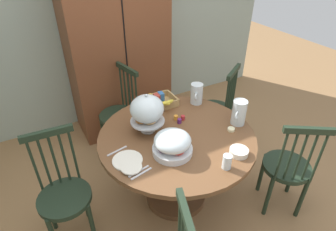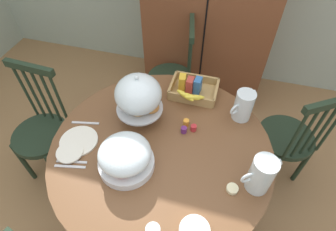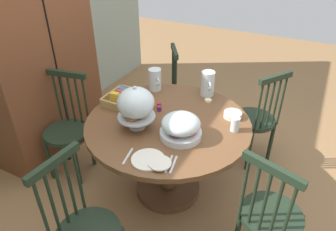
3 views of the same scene
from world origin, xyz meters
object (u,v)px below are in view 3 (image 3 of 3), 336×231
at_px(windsor_chair_far_side, 269,218).
at_px(milk_pitcher, 208,85).
at_px(wooden_armoire, 33,58).
at_px(dining_table, 168,141).
at_px(drinking_glass, 235,124).
at_px(pastry_stand_with_dome, 136,104).
at_px(windsor_chair_near_window, 162,96).
at_px(windsor_chair_by_cabinet, 68,131).
at_px(windsor_chair_host_seat, 255,120).
at_px(orange_juice_pitcher, 155,80).
at_px(china_plate_small, 160,163).
at_px(cereal_basket, 123,98).
at_px(china_plate_large, 148,159).
at_px(cereal_bowl, 233,115).
at_px(fruit_platter_covered, 181,127).
at_px(butter_dish, 208,101).

distance_m(windsor_chair_far_side, milk_pitcher, 1.21).
height_order(wooden_armoire, windsor_chair_far_side, wooden_armoire).
distance_m(dining_table, drinking_glass, 0.57).
xyz_separation_m(wooden_armoire, pastry_stand_with_dome, (-0.22, -1.25, -0.05)).
bearing_deg(windsor_chair_far_side, windsor_chair_near_window, 51.21).
height_order(windsor_chair_by_cabinet, windsor_chair_host_seat, same).
height_order(orange_juice_pitcher, china_plate_small, orange_juice_pitcher).
xyz_separation_m(windsor_chair_by_cabinet, pastry_stand_with_dome, (-0.01, -0.76, 0.48)).
bearing_deg(milk_pitcher, windsor_chair_near_window, 66.58).
bearing_deg(windsor_chair_by_cabinet, orange_juice_pitcher, -44.44).
bearing_deg(orange_juice_pitcher, cereal_basket, 160.33).
height_order(windsor_chair_far_side, china_plate_small, windsor_chair_far_side).
relative_size(dining_table, milk_pitcher, 5.82).
distance_m(windsor_chair_near_window, china_plate_small, 1.48).
bearing_deg(wooden_armoire, windsor_chair_by_cabinet, -112.63).
relative_size(china_plate_large, china_plate_small, 1.47).
relative_size(cereal_basket, cereal_bowl, 2.26).
bearing_deg(cereal_basket, china_plate_large, -133.97).
relative_size(wooden_armoire, windsor_chair_by_cabinet, 2.01).
height_order(dining_table, china_plate_large, china_plate_large).
distance_m(windsor_chair_host_seat, china_plate_small, 1.33).
bearing_deg(cereal_basket, orange_juice_pitcher, -19.67).
bearing_deg(wooden_armoire, windsor_chair_near_window, -50.52).
bearing_deg(drinking_glass, china_plate_small, 152.50).
height_order(windsor_chair_far_side, fruit_platter_covered, windsor_chair_far_side).
bearing_deg(fruit_platter_covered, china_plate_small, -177.60).
xyz_separation_m(milk_pitcher, china_plate_small, (-1.01, -0.08, -0.08)).
bearing_deg(butter_dish, milk_pitcher, 26.21).
xyz_separation_m(dining_table, butter_dish, (0.42, -0.17, 0.21)).
bearing_deg(china_plate_small, butter_dish, 1.42).
distance_m(milk_pitcher, butter_dish, 0.16).
distance_m(windsor_chair_far_side, china_plate_large, 0.86).
relative_size(orange_juice_pitcher, china_plate_large, 0.90).
xyz_separation_m(wooden_armoire, fruit_platter_covered, (-0.18, -1.59, -0.16)).
distance_m(orange_juice_pitcher, china_plate_large, 1.00).
relative_size(orange_juice_pitcher, butter_dish, 3.29).
distance_m(windsor_chair_by_cabinet, china_plate_large, 1.11).
height_order(windsor_chair_host_seat, drinking_glass, windsor_chair_host_seat).
relative_size(dining_table, orange_juice_pitcher, 6.47).
height_order(milk_pitcher, cereal_basket, milk_pitcher).
relative_size(fruit_platter_covered, butter_dish, 5.00).
relative_size(windsor_chair_host_seat, butter_dish, 16.25).
distance_m(cereal_basket, cereal_bowl, 0.92).
distance_m(windsor_chair_host_seat, butter_dish, 0.59).
height_order(pastry_stand_with_dome, drinking_glass, pastry_stand_with_dome).
bearing_deg(windsor_chair_by_cabinet, drinking_glass, -78.80).
bearing_deg(pastry_stand_with_dome, china_plate_large, -137.39).
xyz_separation_m(dining_table, cereal_bowl, (0.28, -0.43, 0.22)).
bearing_deg(windsor_chair_far_side, cereal_basket, 74.01).
distance_m(windsor_chair_near_window, china_plate_large, 1.43).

